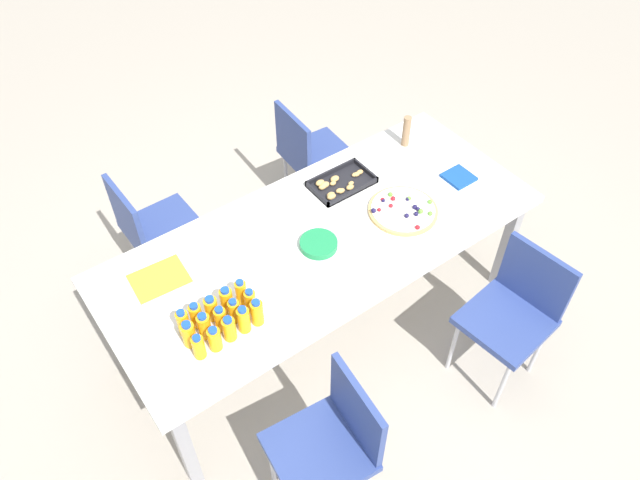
{
  "coord_description": "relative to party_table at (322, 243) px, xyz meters",
  "views": [
    {
      "loc": [
        -1.28,
        -1.73,
        3.02
      ],
      "look_at": [
        -0.04,
        -0.04,
        0.77
      ],
      "focal_mm": 34.65,
      "sensor_mm": 36.0,
      "label": 1
    }
  ],
  "objects": [
    {
      "name": "juice_bottle_14",
      "position": [
        -0.55,
        -0.12,
        0.13
      ],
      "size": [
        0.05,
        0.05,
        0.14
      ],
      "color": "#FAAD14",
      "rests_on": "party_table"
    },
    {
      "name": "fruit_pizza",
      "position": [
        0.44,
        -0.12,
        0.07
      ],
      "size": [
        0.37,
        0.37,
        0.05
      ],
      "color": "tan",
      "rests_on": "party_table"
    },
    {
      "name": "juice_bottle_1",
      "position": [
        -0.77,
        -0.27,
        0.12
      ],
      "size": [
        0.06,
        0.06,
        0.13
      ],
      "color": "#F9AD14",
      "rests_on": "party_table"
    },
    {
      "name": "juice_bottle_12",
      "position": [
        -0.7,
        -0.12,
        0.12
      ],
      "size": [
        0.06,
        0.06,
        0.13
      ],
      "color": "#FAAD14",
      "rests_on": "party_table"
    },
    {
      "name": "napkin_stack",
      "position": [
        0.87,
        -0.1,
        0.07
      ],
      "size": [
        0.15,
        0.15,
        0.02
      ],
      "primitive_type": "cube",
      "color": "#194CA5",
      "rests_on": "party_table"
    },
    {
      "name": "plate_stack",
      "position": [
        -0.06,
        -0.05,
        0.08
      ],
      "size": [
        0.19,
        0.19,
        0.03
      ],
      "color": "#1E8C4C",
      "rests_on": "party_table"
    },
    {
      "name": "juice_bottle_9",
      "position": [
        -0.54,
        -0.19,
        0.12
      ],
      "size": [
        0.05,
        0.05,
        0.13
      ],
      "color": "#FAAC14",
      "rests_on": "party_table"
    },
    {
      "name": "ground_plane",
      "position": [
        0.0,
        0.0,
        -0.69
      ],
      "size": [
        12.0,
        12.0,
        0.0
      ],
      "primitive_type": "plane",
      "color": "#B2A899"
    },
    {
      "name": "chair_near_right",
      "position": [
        0.63,
        -0.8,
        -0.19
      ],
      "size": [
        0.44,
        0.44,
        0.83
      ],
      "rotation": [
        0.0,
        0.0,
        1.68
      ],
      "color": "#33478C",
      "rests_on": "ground_plane"
    },
    {
      "name": "cardboard_tube",
      "position": [
        0.83,
        0.3,
        0.16
      ],
      "size": [
        0.04,
        0.04,
        0.19
      ],
      "primitive_type": "cylinder",
      "color": "#9E7A56",
      "rests_on": "party_table"
    },
    {
      "name": "juice_bottle_2",
      "position": [
        -0.69,
        -0.26,
        0.12
      ],
      "size": [
        0.06,
        0.06,
        0.14
      ],
      "color": "#FAAE14",
      "rests_on": "party_table"
    },
    {
      "name": "juice_bottle_5",
      "position": [
        -0.85,
        -0.18,
        0.13
      ],
      "size": [
        0.06,
        0.06,
        0.14
      ],
      "color": "#FAAD14",
      "rests_on": "party_table"
    },
    {
      "name": "juice_bottle_8",
      "position": [
        -0.63,
        -0.19,
        0.12
      ],
      "size": [
        0.05,
        0.05,
        0.13
      ],
      "color": "#FAAE14",
      "rests_on": "party_table"
    },
    {
      "name": "chair_far_right",
      "position": [
        0.51,
        0.83,
        -0.19
      ],
      "size": [
        0.42,
        0.42,
        0.83
      ],
      "rotation": [
        0.0,
        0.0,
        -1.62
      ],
      "color": "#33478C",
      "rests_on": "ground_plane"
    },
    {
      "name": "snack_tray",
      "position": [
        0.3,
        0.24,
        0.07
      ],
      "size": [
        0.35,
        0.21,
        0.04
      ],
      "color": "black",
      "rests_on": "party_table"
    },
    {
      "name": "juice_bottle_13",
      "position": [
        -0.62,
        -0.12,
        0.13
      ],
      "size": [
        0.06,
        0.06,
        0.14
      ],
      "color": "#F9AC14",
      "rests_on": "party_table"
    },
    {
      "name": "party_table",
      "position": [
        0.0,
        0.0,
        0.0
      ],
      "size": [
        2.28,
        0.96,
        0.75
      ],
      "color": "silver",
      "rests_on": "ground_plane"
    },
    {
      "name": "juice_bottle_3",
      "position": [
        -0.62,
        -0.26,
        0.13
      ],
      "size": [
        0.06,
        0.06,
        0.15
      ],
      "color": "#F9AE14",
      "rests_on": "party_table"
    },
    {
      "name": "juice_bottle_6",
      "position": [
        -0.77,
        -0.19,
        0.13
      ],
      "size": [
        0.06,
        0.06,
        0.14
      ],
      "color": "#FAAC14",
      "rests_on": "party_table"
    },
    {
      "name": "chair_far_left",
      "position": [
        -0.61,
        0.81,
        -0.19
      ],
      "size": [
        0.41,
        0.41,
        0.83
      ],
      "rotation": [
        0.0,
        0.0,
        -1.55
      ],
      "color": "#33478C",
      "rests_on": "ground_plane"
    },
    {
      "name": "juice_bottle_4",
      "position": [
        -0.55,
        -0.26,
        0.13
      ],
      "size": [
        0.06,
        0.06,
        0.15
      ],
      "color": "#F9AC14",
      "rests_on": "party_table"
    },
    {
      "name": "juice_bottle_11",
      "position": [
        -0.77,
        -0.11,
        0.12
      ],
      "size": [
        0.06,
        0.06,
        0.14
      ],
      "color": "#FAAC14",
      "rests_on": "party_table"
    },
    {
      "name": "juice_bottle_0",
      "position": [
        -0.84,
        -0.27,
        0.12
      ],
      "size": [
        0.05,
        0.05,
        0.14
      ],
      "color": "#F9AE14",
      "rests_on": "party_table"
    },
    {
      "name": "juice_bottle_10",
      "position": [
        -0.84,
        -0.12,
        0.13
      ],
      "size": [
        0.05,
        0.05,
        0.15
      ],
      "color": "#FAAE14",
      "rests_on": "party_table"
    },
    {
      "name": "chair_near_left",
      "position": [
        -0.54,
        -0.81,
        -0.19
      ],
      "size": [
        0.44,
        0.44,
        0.83
      ],
      "rotation": [
        0.0,
        0.0,
        1.46
      ],
      "color": "#33478C",
      "rests_on": "ground_plane"
    },
    {
      "name": "paper_folder",
      "position": [
        -0.8,
        0.22,
        0.06
      ],
      "size": [
        0.27,
        0.22,
        0.01
      ],
      "primitive_type": "cube",
      "rotation": [
        0.0,
        0.0,
        -0.07
      ],
      "color": "yellow",
      "rests_on": "party_table"
    },
    {
      "name": "juice_bottle_7",
      "position": [
        -0.7,
        -0.19,
        0.12
      ],
      "size": [
        0.05,
        0.05,
        0.14
      ],
      "color": "#F9AD14",
      "rests_on": "party_table"
    }
  ]
}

